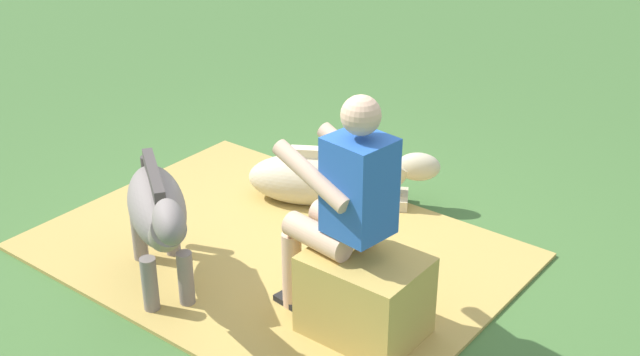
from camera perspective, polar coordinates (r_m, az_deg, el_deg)
The scene contains 6 objects.
ground_plane at distance 5.20m, azimuth -1.27°, elevation -5.69°, with size 24.00×24.00×0.00m, color #426B33.
hay_patch at distance 5.29m, azimuth -3.18°, elevation -5.00°, with size 2.87×2.10×0.02m, color tan.
hay_bale at distance 4.44m, azimuth 3.07°, elevation -8.16°, with size 0.61×0.47×0.49m, color tan.
person_seated at distance 4.27m, azimuth 1.54°, elevation -1.60°, with size 0.69×0.47×1.37m.
pony_standing at distance 4.74m, azimuth -11.03°, elevation -2.34°, with size 1.17×0.92×0.88m.
pony_lying at distance 5.78m, azimuth 0.35°, elevation -0.05°, with size 1.29×0.92×0.42m.
Camera 1 is at (-2.80, 3.41, 2.75)m, focal length 46.63 mm.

